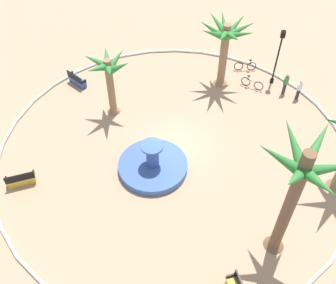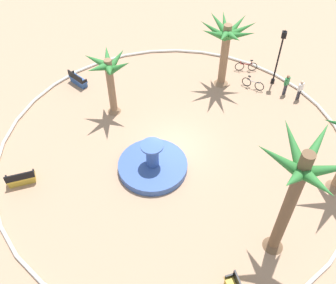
{
  "view_description": "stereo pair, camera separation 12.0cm",
  "coord_description": "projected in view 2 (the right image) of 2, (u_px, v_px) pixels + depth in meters",
  "views": [
    {
      "loc": [
        -3.09,
        15.96,
        17.4
      ],
      "look_at": [
        0.26,
        0.6,
        1.0
      ],
      "focal_mm": 40.69,
      "sensor_mm": 36.0,
      "label": 1
    },
    {
      "loc": [
        -3.21,
        15.93,
        17.4
      ],
      "look_at": [
        0.26,
        0.6,
        1.0
      ],
      "focal_mm": 40.69,
      "sensor_mm": 36.0,
      "label": 2
    }
  ],
  "objects": [
    {
      "name": "palm_tree_mid_plaza",
      "position": [
        109.0,
        74.0,
        23.88
      ],
      "size": [
        3.2,
        3.2,
        4.44
      ],
      "color": "#8E6B4C",
      "rests_on": "ground"
    },
    {
      "name": "bench_north",
      "position": [
        21.0,
        179.0,
        21.6
      ],
      "size": [
        1.63,
        1.24,
        1.0
      ],
      "color": "gold",
      "rests_on": "ground"
    },
    {
      "name": "lamppost",
      "position": [
        280.0,
        53.0,
        26.5
      ],
      "size": [
        0.32,
        0.32,
        4.37
      ],
      "color": "black",
      "rests_on": "ground"
    },
    {
      "name": "bicycle_by_lamppost",
      "position": [
        253.0,
        84.0,
        27.63
      ],
      "size": [
        1.65,
        0.67,
        0.94
      ],
      "color": "black",
      "rests_on": "ground"
    },
    {
      "name": "ground_plane",
      "position": [
        174.0,
        147.0,
        23.8
      ],
      "size": [
        80.0,
        80.0,
        0.0
      ],
      "primitive_type": "plane",
      "color": "tan"
    },
    {
      "name": "palm_tree_far_side",
      "position": [
        226.0,
        39.0,
        25.62
      ],
      "size": [
        3.98,
        4.09,
        5.04
      ],
      "color": "#8E6B4C",
      "rests_on": "ground"
    },
    {
      "name": "bench_east",
      "position": [
        78.0,
        80.0,
        27.98
      ],
      "size": [
        1.64,
        1.23,
        1.0
      ],
      "color": "#335BA8",
      "rests_on": "ground"
    },
    {
      "name": "person_cyclist_helmet",
      "position": [
        286.0,
        84.0,
        26.75
      ],
      "size": [
        0.37,
        0.43,
        1.67
      ],
      "color": "#33333D",
      "rests_on": "ground"
    },
    {
      "name": "fountain",
      "position": [
        153.0,
        165.0,
        22.38
      ],
      "size": [
        4.09,
        4.09,
        2.03
      ],
      "color": "#38569E",
      "rests_on": "ground"
    },
    {
      "name": "palm_tree_near_fountain",
      "position": [
        297.0,
        185.0,
        15.49
      ],
      "size": [
        4.13,
        4.14,
        7.15
      ],
      "color": "brown",
      "rests_on": "ground"
    },
    {
      "name": "person_cyclist_photo",
      "position": [
        300.0,
        89.0,
        26.38
      ],
      "size": [
        0.4,
        0.4,
        1.6
      ],
      "color": "#33333D",
      "rests_on": "ground"
    },
    {
      "name": "bicycle_red_frame",
      "position": [
        246.0,
        66.0,
        29.14
      ],
      "size": [
        1.7,
        0.51,
        0.94
      ],
      "color": "black",
      "rests_on": "ground"
    },
    {
      "name": "plaza_curb",
      "position": [
        174.0,
        146.0,
        23.73
      ],
      "size": [
        21.71,
        21.71,
        0.2
      ],
      "primitive_type": "torus",
      "color": "silver",
      "rests_on": "ground"
    }
  ]
}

